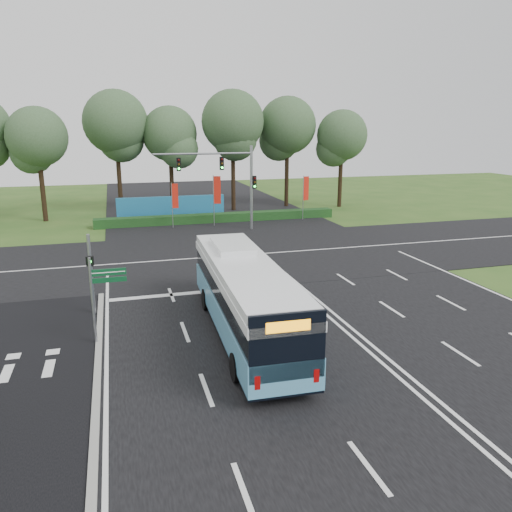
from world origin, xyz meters
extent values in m
plane|color=#2D521B|center=(0.00, 0.00, 0.00)|extent=(120.00, 120.00, 0.00)
cube|color=black|center=(0.00, 0.00, 0.02)|extent=(20.00, 120.00, 0.04)
cube|color=black|center=(0.00, 12.00, 0.03)|extent=(120.00, 14.00, 0.05)
cube|color=black|center=(-12.50, -3.00, 0.03)|extent=(5.00, 18.00, 0.06)
cube|color=gray|center=(-10.10, -3.00, 0.06)|extent=(0.25, 18.00, 0.12)
cube|color=#549CC3|center=(-4.20, -0.92, 1.06)|extent=(2.89, 11.96, 1.09)
cube|color=black|center=(-4.20, -0.92, 0.56)|extent=(2.87, 11.90, 0.30)
cube|color=black|center=(-4.20, -0.92, 2.05)|extent=(2.79, 11.77, 0.94)
cube|color=white|center=(-4.20, -0.92, 2.64)|extent=(2.89, 11.96, 0.35)
cube|color=white|center=(-4.20, -0.92, 2.99)|extent=(2.83, 11.48, 0.35)
cube|color=white|center=(-4.11, 1.55, 3.29)|extent=(1.69, 3.02, 0.25)
cube|color=black|center=(-4.41, -6.80, 2.10)|extent=(2.40, 0.20, 2.18)
cube|color=orange|center=(-4.41, -6.84, 2.79)|extent=(1.39, 0.11, 0.35)
cylinder|color=black|center=(-5.24, 2.48, 0.51)|extent=(0.31, 1.04, 1.03)
cylinder|color=black|center=(-2.93, 2.40, 0.51)|extent=(0.31, 1.04, 1.03)
cylinder|color=black|center=(-5.49, -4.64, 0.51)|extent=(0.31, 1.04, 1.03)
cylinder|color=black|center=(-3.18, -4.72, 0.51)|extent=(0.31, 1.04, 1.03)
cylinder|color=gray|center=(-10.36, 3.33, 1.91)|extent=(0.15, 0.15, 3.83)
cube|color=black|center=(-10.36, 3.15, 2.62)|extent=(0.35, 0.27, 0.44)
sphere|color=#19F233|center=(-10.36, 3.05, 2.62)|extent=(0.15, 0.15, 0.15)
cylinder|color=gray|center=(-10.20, -0.15, 1.81)|extent=(0.11, 0.11, 3.61)
cube|color=#0B4120|center=(-9.52, -0.16, 2.98)|extent=(1.35, 0.08, 0.27)
cube|color=#0B4120|center=(-9.52, -0.16, 2.66)|extent=(1.35, 0.08, 0.20)
cube|color=white|center=(-9.52, -0.19, 2.98)|extent=(1.26, 0.02, 0.04)
cylinder|color=gray|center=(-4.39, 22.82, 1.95)|extent=(0.06, 0.06, 3.91)
cube|color=red|center=(-4.10, 22.84, 2.78)|extent=(0.52, 0.08, 2.08)
cylinder|color=gray|center=(-0.79, 22.71, 2.23)|extent=(0.07, 0.07, 4.47)
cube|color=red|center=(-0.47, 22.66, 3.18)|extent=(0.60, 0.12, 2.38)
cylinder|color=gray|center=(7.82, 23.48, 2.07)|extent=(0.06, 0.06, 4.13)
cube|color=red|center=(8.12, 23.55, 2.94)|extent=(0.55, 0.15, 2.21)
cylinder|color=gray|center=(2.00, 20.50, 3.50)|extent=(0.24, 0.24, 7.00)
cylinder|color=gray|center=(-2.00, 20.50, 6.40)|extent=(8.00, 0.16, 0.16)
cube|color=black|center=(-0.50, 20.50, 5.60)|extent=(0.32, 0.28, 1.05)
cube|color=black|center=(-4.00, 20.50, 5.60)|extent=(0.32, 0.28, 1.05)
cube|color=black|center=(2.25, 20.50, 4.00)|extent=(0.32, 0.28, 1.05)
cube|color=#123312|center=(0.00, 24.50, 0.40)|extent=(22.00, 1.20, 0.80)
cube|color=#1B6796|center=(-4.00, 27.00, 1.10)|extent=(10.00, 0.30, 2.20)
cylinder|color=black|center=(-15.36, 29.47, 3.62)|extent=(0.44, 0.44, 7.25)
sphere|color=#374F2F|center=(-15.36, 29.47, 7.63)|extent=(5.34, 5.34, 5.34)
cylinder|color=black|center=(-8.48, 32.23, 4.24)|extent=(0.44, 0.44, 8.47)
sphere|color=#374F2F|center=(-8.48, 32.23, 8.92)|extent=(6.24, 6.24, 6.24)
cylinder|color=black|center=(-3.33, 31.83, 3.71)|extent=(0.44, 0.44, 7.42)
sphere|color=#374F2F|center=(-3.33, 31.83, 7.81)|extent=(5.47, 5.47, 5.47)
cylinder|color=black|center=(2.88, 30.77, 4.28)|extent=(0.44, 0.44, 8.56)
sphere|color=#374F2F|center=(2.88, 30.77, 9.01)|extent=(6.30, 6.30, 6.30)
cylinder|color=black|center=(9.04, 31.64, 4.10)|extent=(0.44, 0.44, 8.19)
sphere|color=#374F2F|center=(9.04, 31.64, 8.62)|extent=(6.04, 6.04, 6.04)
cylinder|color=black|center=(14.55, 29.86, 3.61)|extent=(0.44, 0.44, 7.23)
sphere|color=#374F2F|center=(14.55, 29.86, 7.61)|extent=(5.33, 5.33, 5.33)
camera|label=1|loc=(-9.10, -19.79, 8.52)|focal=35.00mm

